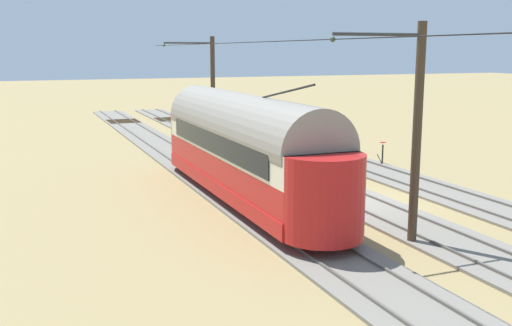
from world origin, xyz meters
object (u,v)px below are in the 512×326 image
(catenary_pole_foreground, at_px, (211,90))
(track_end_bumper, at_px, (288,136))
(switch_stand, at_px, (382,152))
(vintage_streetcar, at_px, (244,146))
(catenary_pole_mid_near, at_px, (414,130))

(catenary_pole_foreground, relative_size, track_end_bumper, 3.79)
(catenary_pole_foreground, distance_m, switch_stand, 11.40)
(vintage_streetcar, distance_m, catenary_pole_foreground, 13.60)
(catenary_pole_foreground, bearing_deg, vintage_streetcar, 77.69)
(catenary_pole_mid_near, bearing_deg, vintage_streetcar, -67.66)
(switch_stand, xyz_separation_m, track_end_bumper, (1.22, -9.13, -0.30))
(catenary_pole_mid_near, distance_m, switch_stand, 13.49)
(catenary_pole_foreground, distance_m, catenary_pole_mid_near, 20.25)
(switch_stand, bearing_deg, catenary_pole_mid_near, 59.99)
(catenary_pole_foreground, xyz_separation_m, switch_stand, (-6.59, 8.84, -2.89))
(track_end_bumper, bearing_deg, switch_stand, 97.61)
(vintage_streetcar, bearing_deg, track_end_bumper, -121.41)
(vintage_streetcar, distance_m, switch_stand, 10.56)
(vintage_streetcar, bearing_deg, catenary_pole_foreground, -102.31)
(switch_stand, bearing_deg, track_end_bumper, -82.39)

